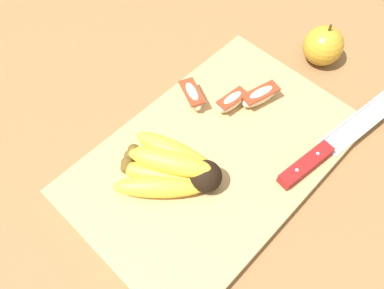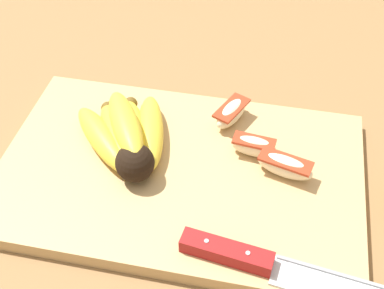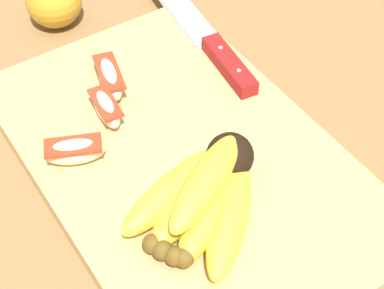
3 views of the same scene
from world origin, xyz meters
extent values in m
plane|color=olive|center=(0.00, 0.00, 0.00)|extent=(6.00, 6.00, 0.00)
cube|color=tan|center=(-0.02, 0.02, 0.01)|extent=(0.45, 0.29, 0.02)
sphere|color=black|center=(0.03, 0.04, 0.05)|extent=(0.05, 0.05, 0.05)
ellipsoid|color=yellow|center=(0.03, -0.03, 0.04)|extent=(0.07, 0.14, 0.03)
sphere|color=brown|center=(0.07, -0.07, 0.04)|extent=(0.02, 0.02, 0.02)
ellipsoid|color=yellow|center=(0.05, -0.02, 0.04)|extent=(0.09, 0.14, 0.03)
sphere|color=brown|center=(0.08, -0.07, 0.04)|extent=(0.02, 0.02, 0.02)
ellipsoid|color=yellow|center=(0.06, -0.01, 0.04)|extent=(0.10, 0.13, 0.03)
sphere|color=brown|center=(0.09, -0.06, 0.04)|extent=(0.02, 0.02, 0.02)
ellipsoid|color=yellow|center=(0.08, 0.00, 0.04)|extent=(0.12, 0.12, 0.03)
sphere|color=brown|center=(0.10, -0.06, 0.04)|extent=(0.02, 0.02, 0.02)
ellipsoid|color=yellow|center=(0.05, -0.01, 0.06)|extent=(0.09, 0.13, 0.03)
cube|color=#99999E|center=(-0.24, 0.13, 0.02)|extent=(0.18, 0.03, 0.00)
cube|color=maroon|center=(-0.10, 0.13, 0.03)|extent=(0.10, 0.04, 0.02)
cylinder|color=#B2B2B7|center=(-0.07, 0.13, 0.04)|extent=(0.01, 0.01, 0.00)
cylinder|color=#B2B2B7|center=(-0.12, 0.13, 0.04)|extent=(0.01, 0.01, 0.00)
ellipsoid|color=#F4E5C1|center=(-0.07, -0.08, 0.03)|extent=(0.05, 0.07, 0.03)
cube|color=#B2381E|center=(-0.07, -0.08, 0.04)|extent=(0.05, 0.06, 0.00)
ellipsoid|color=#F4E5C1|center=(-0.15, 0.00, 0.03)|extent=(0.07, 0.04, 0.03)
cube|color=#B2381E|center=(-0.15, 0.00, 0.04)|extent=(0.07, 0.04, 0.00)
ellipsoid|color=#F4E5C1|center=(-0.11, -0.03, 0.03)|extent=(0.06, 0.03, 0.03)
cube|color=#B2381E|center=(-0.11, -0.03, 0.04)|extent=(0.06, 0.03, 0.00)
camera|label=1|loc=(0.23, 0.20, 0.55)|focal=36.90mm
camera|label=2|loc=(-0.12, 0.43, 0.49)|focal=47.58mm
camera|label=3|loc=(0.34, -0.21, 0.51)|focal=57.98mm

